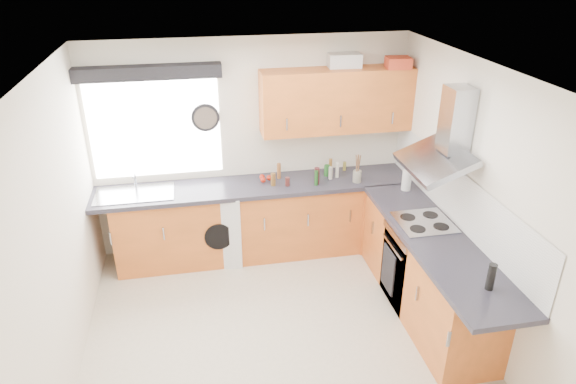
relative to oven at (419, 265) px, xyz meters
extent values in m
plane|color=beige|center=(-1.50, -0.30, -0.42)|extent=(3.60, 3.60, 0.00)
cube|color=white|center=(-1.50, -0.30, 2.08)|extent=(3.60, 3.60, 0.02)
cube|color=silver|center=(-1.50, 1.50, 0.82)|extent=(3.60, 0.02, 2.50)
cube|color=silver|center=(-1.50, -2.10, 0.82)|extent=(3.60, 0.02, 2.50)
cube|color=silver|center=(-3.30, -0.30, 0.82)|extent=(0.02, 3.60, 2.50)
cube|color=silver|center=(0.30, -0.30, 0.82)|extent=(0.02, 3.60, 2.50)
cube|color=silver|center=(-2.55, 1.49, 1.12)|extent=(1.40, 0.02, 1.10)
cube|color=black|center=(-2.55, 1.40, 1.76)|extent=(1.50, 0.18, 0.14)
cube|color=white|center=(0.29, 0.00, 0.75)|extent=(0.01, 3.00, 0.54)
cube|color=#B05520|center=(-1.60, 1.21, 0.01)|extent=(3.00, 0.58, 0.86)
cube|color=#B05520|center=(0.00, 1.20, 0.01)|extent=(0.60, 0.60, 0.86)
cube|color=#B05520|center=(0.01, -0.15, 0.01)|extent=(0.58, 2.10, 0.86)
cube|color=#24232C|center=(-1.50, 1.20, 0.46)|extent=(3.60, 0.62, 0.05)
cube|color=#24232C|center=(0.00, -0.30, 0.46)|extent=(0.62, 2.42, 0.05)
cube|color=black|center=(0.00, 0.00, 0.00)|extent=(0.56, 0.58, 0.85)
cube|color=#9DA2AE|center=(0.00, 0.00, 0.49)|extent=(0.52, 0.52, 0.01)
cube|color=#B05520|center=(-0.55, 1.32, 1.38)|extent=(1.70, 0.35, 0.70)
cube|color=silver|center=(-1.96, 1.22, 0.01)|extent=(0.69, 0.67, 0.88)
cylinder|color=black|center=(-2.00, 1.46, 1.21)|extent=(0.31, 0.04, 0.31)
cube|color=silver|center=(-0.46, 1.42, 1.80)|extent=(0.37, 0.28, 0.15)
cube|color=red|center=(0.10, 1.24, 1.78)|extent=(0.28, 0.25, 0.12)
cylinder|color=slate|center=(-0.35, 1.05, 0.55)|extent=(0.12, 0.12, 0.14)
cylinder|color=silver|center=(0.12, 0.75, 0.60)|extent=(0.12, 0.12, 0.22)
cylinder|color=gray|center=(-0.63, 1.19, 0.56)|extent=(0.05, 0.05, 0.15)
cylinder|color=brown|center=(-0.59, 1.34, 0.58)|extent=(0.04, 0.04, 0.19)
cylinder|color=olive|center=(-0.39, 1.40, 0.54)|extent=(0.04, 0.04, 0.11)
cylinder|color=#451B18|center=(-1.15, 1.10, 0.54)|extent=(0.05, 0.05, 0.10)
cylinder|color=#401719|center=(-0.81, 1.09, 0.58)|extent=(0.06, 0.06, 0.19)
cylinder|color=#B6AE9B|center=(-0.54, 1.22, 0.57)|extent=(0.04, 0.04, 0.18)
cylinder|color=brown|center=(-1.21, 1.32, 0.58)|extent=(0.05, 0.05, 0.18)
cylinder|color=#184017|center=(-0.83, 1.05, 0.57)|extent=(0.04, 0.04, 0.18)
cylinder|color=#20571F|center=(-0.64, 1.29, 0.55)|extent=(0.07, 0.07, 0.13)
cylinder|color=brown|center=(-1.31, 1.14, 0.56)|extent=(0.05, 0.05, 0.15)
cylinder|color=black|center=(0.05, -1.09, 0.60)|extent=(0.07, 0.07, 0.23)
camera|label=1|loc=(-2.14, -4.05, 2.94)|focal=32.00mm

